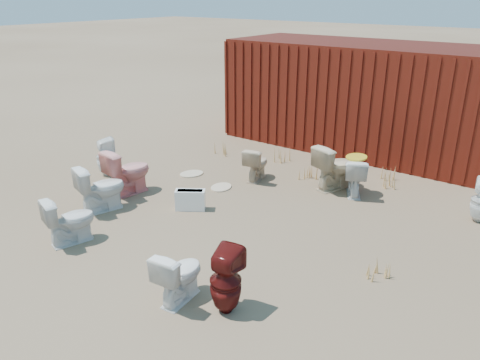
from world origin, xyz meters
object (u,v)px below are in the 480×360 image
Objects in this scene: toilet_front_e at (179,275)px; toilet_back_yellowlid at (355,176)px; toilet_back_beige_left at (256,164)px; toilet_back_a at (105,157)px; toilet_front_c at (70,220)px; loose_tank at (190,200)px; toilet_front_maroon at (226,281)px; shipping_container at (359,96)px; toilet_front_a at (101,188)px; toilet_front_pink at (128,171)px; toilet_back_beige_right at (335,167)px.

toilet_front_e is 0.97× the size of toilet_back_yellowlid.
toilet_back_beige_left is at bearing -74.43° from toilet_front_e.
toilet_back_a is at bearing -33.97° from toilet_front_e.
loose_tank is at bearing -92.75° from toilet_front_c.
toilet_front_maroon is at bearing -162.00° from toilet_front_c.
shipping_container is at bearing -97.11° from toilet_back_a.
toilet_front_c reaches higher than loose_tank.
toilet_front_a is at bearing -177.11° from loose_tank.
toilet_back_yellowlid is (1.25, -2.81, -0.85)m from shipping_container.
loose_tank is (2.45, -0.17, -0.21)m from toilet_back_a.
toilet_front_c is at bearing -143.41° from loose_tank.
toilet_front_pink reaches higher than toilet_front_a.
toilet_front_pink is 4.11m from toilet_back_yellowlid.
loose_tank is (-0.69, -5.09, -1.02)m from shipping_container.
shipping_container is at bearing 47.35° from loose_tank.
toilet_front_pink is 1.05× the size of toilet_front_maroon.
shipping_container reaches higher than toilet_front_c.
shipping_container reaches higher than toilet_front_pink.
toilet_front_a is at bearing -23.60° from toilet_front_maroon.
toilet_front_e is (2.80, -1.02, -0.06)m from toilet_front_a.
shipping_container is 8.77× the size of toilet_front_e.
toilet_back_a is at bearing 48.48° from toilet_back_beige_right.
toilet_front_c is (0.54, -0.97, -0.04)m from toilet_front_a.
toilet_front_c is 1.02× the size of toilet_back_yellowlid.
toilet_back_yellowlid is at bearing -66.01° from shipping_container.
toilet_front_maroon is at bearing 107.55° from toilet_back_beige_left.
toilet_back_yellowlid is at bearing -128.93° from toilet_back_a.
toilet_back_beige_left is (-1.52, 3.74, -0.01)m from toilet_front_e.
shipping_container is at bearing -90.56° from toilet_front_a.
toilet_front_e is at bearing 176.60° from toilet_front_a.
toilet_front_pink is 1.10× the size of toilet_back_a.
toilet_back_beige_right is at bearing -113.09° from toilet_front_a.
toilet_front_a reaches higher than toilet_back_beige_left.
toilet_back_a is at bearing -1.78° from toilet_back_yellowlid.
toilet_back_beige_right is at bearing -126.07° from toilet_back_a.
toilet_front_a is 1.03× the size of toilet_back_a.
toilet_front_a is 1.17× the size of toilet_front_e.
toilet_back_a is 1.17× the size of toilet_back_beige_left.
toilet_front_pink is at bearing -37.22° from toilet_front_e.
toilet_front_maroon reaches higher than loose_tank.
loose_tank is at bearing -97.73° from shipping_container.
toilet_front_pink reaches higher than toilet_front_maroon.
toilet_back_beige_left is (1.27, 2.72, -0.07)m from toilet_front_a.
toilet_back_beige_left reaches higher than loose_tank.
toilet_back_a is (-3.14, -4.91, -0.81)m from shipping_container.
shipping_container is 7.52× the size of toilet_front_a.
loose_tank is (-1.52, -2.32, -0.25)m from toilet_back_beige_right.
toilet_front_c is 3.76m from toilet_back_beige_left.
toilet_front_a reaches higher than toilet_back_a.
shipping_container is at bearing -89.06° from toilet_front_e.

